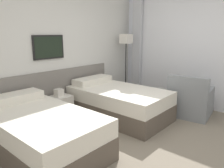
# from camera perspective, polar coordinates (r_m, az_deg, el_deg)

# --- Properties ---
(ground_plane) EXTENTS (16.00, 16.00, 0.00)m
(ground_plane) POSITION_cam_1_polar(r_m,az_deg,el_deg) (3.45, 10.95, -15.23)
(ground_plane) COLOR slate
(wall_headboard) EXTENTS (10.00, 0.10, 2.70)m
(wall_headboard) POSITION_cam_1_polar(r_m,az_deg,el_deg) (4.49, -13.05, 8.59)
(wall_headboard) COLOR silver
(wall_headboard) RESTS_ON ground_plane
(wall_window) EXTENTS (0.21, 4.62, 2.70)m
(wall_window) POSITION_cam_1_polar(r_m,az_deg,el_deg) (5.03, 25.15, 8.68)
(wall_window) COLOR white
(wall_window) RESTS_ON ground_plane
(bed_near_door) EXTENTS (1.09, 1.92, 0.70)m
(bed_near_door) POSITION_cam_1_polar(r_m,az_deg,el_deg) (3.27, -18.37, -11.61)
(bed_near_door) COLOR brown
(bed_near_door) RESTS_ON ground_plane
(bed_near_window) EXTENTS (1.09, 1.92, 0.70)m
(bed_near_window) POSITION_cam_1_polar(r_m,az_deg,el_deg) (4.32, 1.58, -4.77)
(bed_near_window) COLOR brown
(bed_near_window) RESTS_ON ground_plane
(nightstand) EXTENTS (0.42, 0.35, 0.61)m
(nightstand) POSITION_cam_1_polar(r_m,az_deg,el_deg) (4.29, -13.51, -5.99)
(nightstand) COLOR beige
(nightstand) RESTS_ON ground_plane
(floor_lamp) EXTENTS (0.24, 0.24, 1.60)m
(floor_lamp) POSITION_cam_1_polar(r_m,az_deg,el_deg) (5.43, 3.69, 10.15)
(floor_lamp) COLOR black
(floor_lamp) RESTS_ON ground_plane
(side_table) EXTENTS (0.37, 0.37, 0.49)m
(side_table) POSITION_cam_1_polar(r_m,az_deg,el_deg) (4.66, 11.90, -3.22)
(side_table) COLOR gray
(side_table) RESTS_ON ground_plane
(armchair) EXTENTS (0.84, 0.83, 0.84)m
(armchair) POSITION_cam_1_polar(r_m,az_deg,el_deg) (4.67, 19.77, -4.52)
(armchair) COLOR gray
(armchair) RESTS_ON ground_plane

